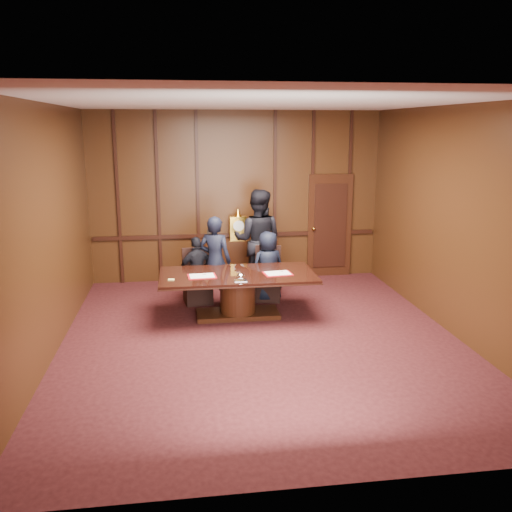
{
  "coord_description": "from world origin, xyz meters",
  "views": [
    {
      "loc": [
        -1.15,
        -7.66,
        3.17
      ],
      "look_at": [
        0.07,
        1.11,
        1.05
      ],
      "focal_mm": 38.0,
      "sensor_mm": 36.0,
      "label": 1
    }
  ],
  "objects_px": {
    "signatory_right": "(268,266)",
    "witness_left": "(215,261)",
    "signatory_left": "(197,271)",
    "sideboard": "(238,259)",
    "witness_right": "(258,240)",
    "conference_table": "(238,288)"
  },
  "relations": [
    {
      "from": "sideboard",
      "to": "witness_right",
      "type": "relative_size",
      "value": 0.8
    },
    {
      "from": "sideboard",
      "to": "witness_left",
      "type": "relative_size",
      "value": 0.98
    },
    {
      "from": "signatory_left",
      "to": "witness_right",
      "type": "bearing_deg",
      "value": -165.12
    },
    {
      "from": "witness_left",
      "to": "signatory_left",
      "type": "bearing_deg",
      "value": 10.29
    },
    {
      "from": "sideboard",
      "to": "witness_left",
      "type": "xyz_separation_m",
      "value": [
        -0.57,
        -1.43,
        0.33
      ]
    },
    {
      "from": "conference_table",
      "to": "signatory_right",
      "type": "bearing_deg",
      "value": 50.91
    },
    {
      "from": "signatory_left",
      "to": "witness_right",
      "type": "relative_size",
      "value": 0.62
    },
    {
      "from": "signatory_right",
      "to": "witness_left",
      "type": "distance_m",
      "value": 0.99
    },
    {
      "from": "signatory_left",
      "to": "witness_left",
      "type": "distance_m",
      "value": 0.38
    },
    {
      "from": "sideboard",
      "to": "signatory_right",
      "type": "distance_m",
      "value": 1.43
    },
    {
      "from": "signatory_left",
      "to": "signatory_right",
      "type": "bearing_deg",
      "value": 164.21
    },
    {
      "from": "signatory_left",
      "to": "signatory_right",
      "type": "height_order",
      "value": "signatory_right"
    },
    {
      "from": "sideboard",
      "to": "witness_right",
      "type": "height_order",
      "value": "witness_right"
    },
    {
      "from": "sideboard",
      "to": "signatory_left",
      "type": "distance_m",
      "value": 1.63
    },
    {
      "from": "signatory_left",
      "to": "witness_left",
      "type": "relative_size",
      "value": 0.77
    },
    {
      "from": "sideboard",
      "to": "signatory_left",
      "type": "relative_size",
      "value": 1.28
    },
    {
      "from": "signatory_left",
      "to": "conference_table",
      "type": "bearing_deg",
      "value": 113.31
    },
    {
      "from": "signatory_right",
      "to": "witness_right",
      "type": "xyz_separation_m",
      "value": [
        -0.09,
        0.72,
        0.35
      ]
    },
    {
      "from": "sideboard",
      "to": "conference_table",
      "type": "xyz_separation_m",
      "value": [
        -0.24,
        -2.16,
        0.02
      ]
    },
    {
      "from": "sideboard",
      "to": "witness_left",
      "type": "height_order",
      "value": "witness_left"
    },
    {
      "from": "signatory_right",
      "to": "witness_left",
      "type": "xyz_separation_m",
      "value": [
        -0.98,
        -0.07,
        0.16
      ]
    },
    {
      "from": "signatory_right",
      "to": "witness_right",
      "type": "relative_size",
      "value": 0.66
    }
  ]
}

